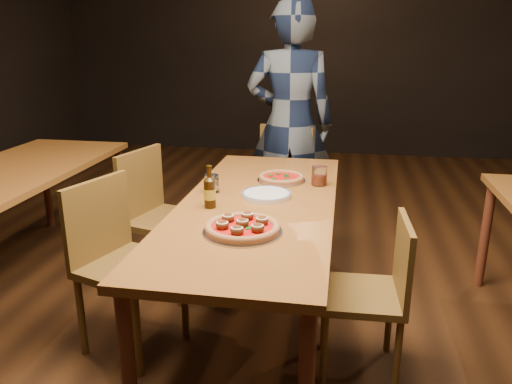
% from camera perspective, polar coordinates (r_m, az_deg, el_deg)
% --- Properties ---
extents(ground, '(9.00, 9.00, 0.00)m').
position_cam_1_polar(ground, '(2.95, 0.17, -15.08)').
color(ground, black).
extents(table_main, '(0.80, 2.00, 0.75)m').
position_cam_1_polar(table_main, '(2.64, 0.19, -2.61)').
color(table_main, brown).
rests_on(table_main, ground).
extents(table_left, '(0.80, 2.00, 0.75)m').
position_cam_1_polar(table_left, '(3.59, -26.73, 0.93)').
color(table_left, brown).
rests_on(table_left, ground).
extents(chair_main_nw, '(0.55, 0.55, 0.93)m').
position_cam_1_polar(chair_main_nw, '(2.64, -14.12, -8.14)').
color(chair_main_nw, brown).
rests_on(chair_main_nw, ground).
extents(chair_main_sw, '(0.54, 0.54, 0.94)m').
position_cam_1_polar(chair_main_sw, '(3.21, -9.96, -3.10)').
color(chair_main_sw, brown).
rests_on(chair_main_sw, ground).
extents(chair_main_e, '(0.40, 0.40, 0.83)m').
position_cam_1_polar(chair_main_e, '(2.47, 11.92, -11.29)').
color(chair_main_e, brown).
rests_on(chair_main_e, ground).
extents(chair_end, '(0.55, 0.55, 0.95)m').
position_cam_1_polar(chair_end, '(3.83, 2.25, 0.66)').
color(chair_end, brown).
rests_on(chair_end, ground).
extents(pizza_meatball, '(0.36, 0.36, 0.07)m').
position_cam_1_polar(pizza_meatball, '(2.22, -1.56, -4.03)').
color(pizza_meatball, '#B7B7BF').
rests_on(pizza_meatball, table_main).
extents(pizza_margherita, '(0.29, 0.29, 0.04)m').
position_cam_1_polar(pizza_margherita, '(3.00, 2.92, 1.63)').
color(pizza_margherita, '#B7B7BF').
rests_on(pizza_margherita, table_main).
extents(plate_stack, '(0.27, 0.27, 0.03)m').
position_cam_1_polar(plate_stack, '(2.69, 1.19, -0.33)').
color(plate_stack, white).
rests_on(plate_stack, table_main).
extents(beer_bottle, '(0.06, 0.06, 0.21)m').
position_cam_1_polar(beer_bottle, '(2.52, -5.30, -0.10)').
color(beer_bottle, black).
rests_on(beer_bottle, table_main).
extents(water_glass, '(0.08, 0.08, 0.10)m').
position_cam_1_polar(water_glass, '(2.78, -5.06, 0.96)').
color(water_glass, white).
rests_on(water_glass, table_main).
extents(amber_glass, '(0.09, 0.09, 0.11)m').
position_cam_1_polar(amber_glass, '(2.92, 7.24, 1.86)').
color(amber_glass, maroon).
rests_on(amber_glass, table_main).
extents(diner, '(0.70, 0.49, 1.85)m').
position_cam_1_polar(diner, '(3.89, 3.91, 7.72)').
color(diner, black).
rests_on(diner, ground).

